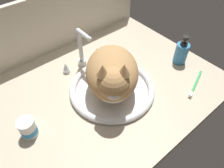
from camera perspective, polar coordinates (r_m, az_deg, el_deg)
The scene contains 8 objects.
countertop at distance 93.71cm, azimuth -2.21°, elevation -1.69°, with size 101.40×75.16×3.00cm, color #B7A88E.
backsplash_wall at distance 111.13cm, azimuth -15.38°, elevation 15.05°, with size 101.40×2.40×32.03cm, color beige.
sink_basin at distance 90.69cm, azimuth 0.00°, elevation -1.21°, with size 36.53×36.53×2.75cm.
faucet at distance 99.41cm, azimuth -8.12°, elevation 8.50°, with size 21.17×11.11×19.99cm.
cat at distance 81.73cm, azimuth 0.06°, elevation 2.65°, with size 33.72×37.22×21.90cm.
pill_bottle at distance 81.61cm, azimuth -21.74°, elevation -11.06°, with size 6.06×6.06×7.80cm.
soap_pump_bottle at distance 107.01cm, azimuth 18.22°, elevation 8.05°, with size 6.12×6.12×14.66cm.
toothbrush at distance 100.28cm, azimuth 21.61°, elevation -0.04°, with size 17.51×7.10×1.70cm.
Camera 1 is at (-37.08, -50.09, 71.48)cm, focal length 33.84 mm.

